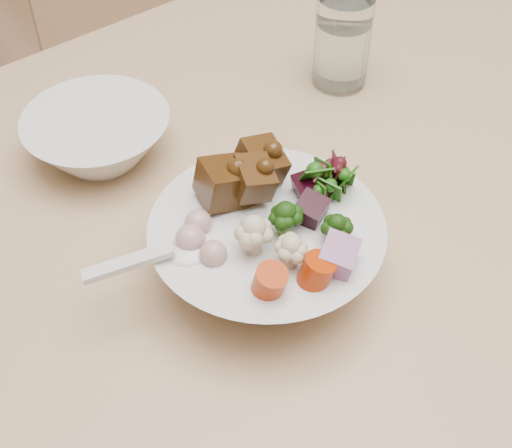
{
  "coord_description": "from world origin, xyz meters",
  "views": [
    {
      "loc": [
        -0.49,
        -0.44,
        1.3
      ],
      "look_at": [
        -0.26,
        -0.03,
        0.81
      ],
      "focal_mm": 50.0,
      "sensor_mm": 36.0,
      "label": 1
    }
  ],
  "objects_px": {
    "chair_far": "(151,77)",
    "water_glass": "(342,44)",
    "side_bowl": "(98,137)",
    "dining_table": "(414,165)",
    "food_bowl": "(267,244)"
  },
  "relations": [
    {
      "from": "chair_far",
      "to": "water_glass",
      "type": "relative_size",
      "value": 6.51
    },
    {
      "from": "side_bowl",
      "to": "water_glass",
      "type": "bearing_deg",
      "value": -1.91
    },
    {
      "from": "dining_table",
      "to": "chair_far",
      "type": "bearing_deg",
      "value": 90.89
    },
    {
      "from": "water_glass",
      "to": "side_bowl",
      "type": "bearing_deg",
      "value": 178.09
    },
    {
      "from": "water_glass",
      "to": "food_bowl",
      "type": "bearing_deg",
      "value": -136.05
    },
    {
      "from": "food_bowl",
      "to": "water_glass",
      "type": "height_order",
      "value": "same"
    },
    {
      "from": "chair_far",
      "to": "side_bowl",
      "type": "xyz_separation_m",
      "value": [
        -0.26,
        -0.52,
        0.32
      ]
    },
    {
      "from": "dining_table",
      "to": "chair_far",
      "type": "distance_m",
      "value": 0.7
    },
    {
      "from": "chair_far",
      "to": "food_bowl",
      "type": "distance_m",
      "value": 0.86
    },
    {
      "from": "chair_far",
      "to": "water_glass",
      "type": "xyz_separation_m",
      "value": [
        0.08,
        -0.53,
        0.35
      ]
    },
    {
      "from": "chair_far",
      "to": "side_bowl",
      "type": "height_order",
      "value": "chair_far"
    },
    {
      "from": "food_bowl",
      "to": "water_glass",
      "type": "xyz_separation_m",
      "value": [
        0.25,
        0.24,
        0.02
      ]
    },
    {
      "from": "chair_far",
      "to": "water_glass",
      "type": "height_order",
      "value": "water_glass"
    },
    {
      "from": "dining_table",
      "to": "side_bowl",
      "type": "distance_m",
      "value": 0.42
    },
    {
      "from": "water_glass",
      "to": "chair_far",
      "type": "bearing_deg",
      "value": 98.01
    }
  ]
}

